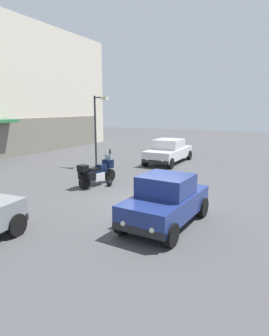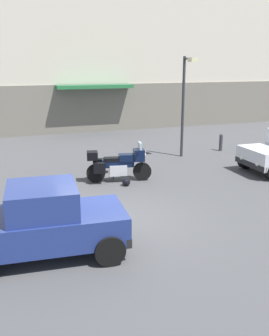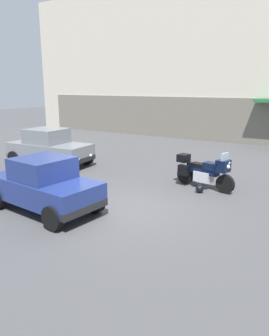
# 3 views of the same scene
# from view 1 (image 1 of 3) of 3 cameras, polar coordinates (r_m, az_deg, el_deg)

# --- Properties ---
(ground_plane) EXTENTS (80.00, 80.00, 0.00)m
(ground_plane) POSITION_cam_1_polar(r_m,az_deg,el_deg) (11.22, 2.92, -6.66)
(ground_plane) COLOR #424244
(motorcycle) EXTENTS (2.24, 0.98, 1.36)m
(motorcycle) POSITION_cam_1_polar(r_m,az_deg,el_deg) (13.56, -7.33, -0.84)
(motorcycle) COLOR black
(motorcycle) RESTS_ON ground
(helmet) EXTENTS (0.28, 0.28, 0.28)m
(helmet) POSITION_cam_1_polar(r_m,az_deg,el_deg) (13.46, -4.96, -2.98)
(helmet) COLOR black
(helmet) RESTS_ON ground
(car_sedan_far) EXTENTS (4.61, 1.99, 1.56)m
(car_sedan_far) POSITION_cam_1_polar(r_m,az_deg,el_deg) (19.27, 6.71, 3.31)
(car_sedan_far) COLOR silver
(car_sedan_far) RESTS_ON ground
(car_compact_side) EXTENTS (3.57, 1.96, 1.56)m
(car_compact_side) POSITION_cam_1_polar(r_m,az_deg,el_deg) (8.90, 6.16, -6.39)
(car_compact_side) COLOR navy
(car_compact_side) RESTS_ON ground
(streetlamp_curbside) EXTENTS (0.28, 0.94, 4.26)m
(streetlamp_curbside) POSITION_cam_1_polar(r_m,az_deg,el_deg) (17.74, -7.28, 8.60)
(streetlamp_curbside) COLOR #2D2D33
(streetlamp_curbside) RESTS_ON ground
(bollard_curbside) EXTENTS (0.16, 0.16, 0.81)m
(bollard_curbside) POSITION_cam_1_polar(r_m,az_deg,el_deg) (20.11, -4.81, 2.68)
(bollard_curbside) COLOR #333338
(bollard_curbside) RESTS_ON ground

